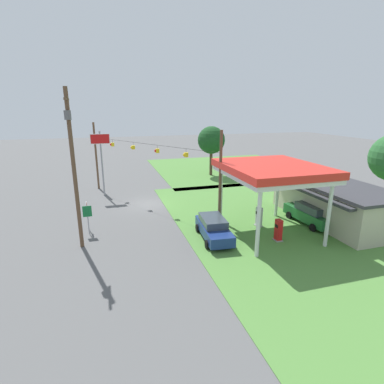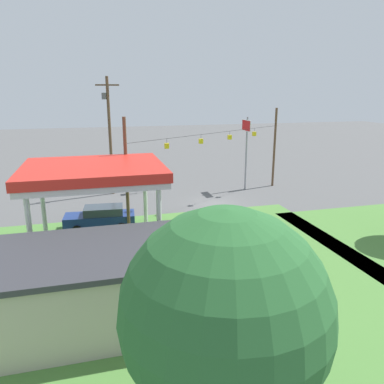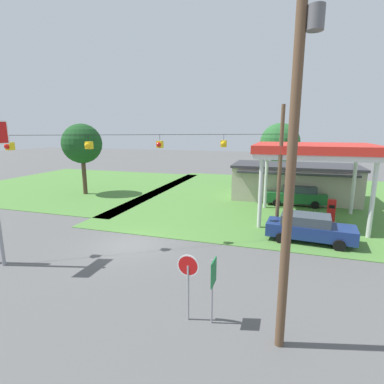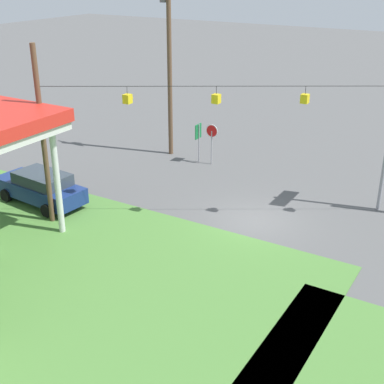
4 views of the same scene
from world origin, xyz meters
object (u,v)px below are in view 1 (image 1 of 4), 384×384
object	(u,v)px
stop_sign_overhead	(101,151)
route_sign	(87,214)
stop_sign_roadside	(87,209)
tree_west_verge	(211,140)
car_at_pumps_front	(214,228)
gas_station_store	(334,202)
fuel_pump_near	(259,217)
car_at_pumps_rear	(310,214)
gas_station_canopy	(272,171)
utility_pole_main	(73,163)
fuel_pump_far	(278,231)

from	to	relation	value
stop_sign_overhead	route_sign	size ratio (longest dim) A/B	3.12
stop_sign_roadside	route_sign	xyz separation A→B (m)	(0.89, 0.06, -0.10)
tree_west_verge	car_at_pumps_front	bearing A→B (deg)	-19.38
gas_station_store	fuel_pump_near	bearing A→B (deg)	-94.43
gas_station_store	car_at_pumps_rear	bearing A→B (deg)	-85.67
fuel_pump_near	stop_sign_overhead	world-z (taller)	stop_sign_overhead
gas_station_canopy	gas_station_store	world-z (taller)	gas_station_canopy
fuel_pump_near	route_sign	bearing A→B (deg)	-99.95
gas_station_canopy	fuel_pump_near	size ratio (longest dim) A/B	4.72
fuel_pump_near	stop_sign_overhead	xyz separation A→B (m)	(-13.62, -12.75, 4.47)
route_sign	utility_pole_main	world-z (taller)	utility_pole_main
fuel_pump_far	car_at_pumps_front	xyz separation A→B (m)	(-1.81, -4.65, 0.07)
car_at_pumps_rear	route_sign	bearing A→B (deg)	77.70
fuel_pump_near	tree_west_verge	xyz separation A→B (m)	(-20.54, 3.02, 4.47)
gas_station_canopy	fuel_pump_far	xyz separation A→B (m)	(1.54, -0.00, -4.38)
car_at_pumps_rear	route_sign	distance (m)	19.05
fuel_pump_far	car_at_pumps_rear	xyz separation A→B (m)	(-2.32, 4.66, 0.13)
route_sign	tree_west_verge	world-z (taller)	tree_west_verge
fuel_pump_far	car_at_pumps_rear	bearing A→B (deg)	116.45
car_at_pumps_front	stop_sign_overhead	world-z (taller)	stop_sign_overhead
gas_station_canopy	utility_pole_main	bearing A→B (deg)	-96.59
fuel_pump_near	utility_pole_main	bearing A→B (deg)	-90.55
fuel_pump_far	route_sign	xyz separation A→B (m)	(-5.55, -14.10, 0.88)
gas_station_canopy	stop_sign_overhead	size ratio (longest dim) A/B	1.10
stop_sign_roadside	tree_west_verge	distance (m)	24.54
car_at_pumps_front	stop_sign_roadside	xyz separation A→B (m)	(-4.62, -9.51, 0.92)
fuel_pump_near	car_at_pumps_front	size ratio (longest dim) A/B	0.33
fuel_pump_far	car_at_pumps_rear	size ratio (longest dim) A/B	0.33
stop_sign_overhead	tree_west_verge	world-z (taller)	stop_sign_overhead
car_at_pumps_front	stop_sign_overhead	size ratio (longest dim) A/B	0.70
car_at_pumps_rear	utility_pole_main	bearing A→B (deg)	84.80
gas_station_store	car_at_pumps_front	bearing A→B (deg)	-86.63
car_at_pumps_front	stop_sign_overhead	bearing A→B (deg)	-146.70
car_at_pumps_rear	stop_sign_roadside	world-z (taller)	stop_sign_roadside
utility_pole_main	gas_station_store	bearing A→B (deg)	88.16
fuel_pump_near	stop_sign_roadside	distance (m)	14.59
car_at_pumps_rear	route_sign	world-z (taller)	route_sign
car_at_pumps_front	route_sign	world-z (taller)	route_sign
car_at_pumps_rear	car_at_pumps_front	bearing A→B (deg)	90.58
tree_west_verge	utility_pole_main	bearing A→B (deg)	-40.69
route_sign	utility_pole_main	distance (m)	5.15
gas_station_canopy	stop_sign_overhead	distance (m)	19.81
tree_west_verge	stop_sign_overhead	bearing A→B (deg)	-66.30
route_sign	gas_station_canopy	bearing A→B (deg)	74.12
tree_west_verge	stop_sign_roadside	bearing A→B (deg)	-45.00
gas_station_canopy	car_at_pumps_front	xyz separation A→B (m)	(-0.28, -4.65, -4.31)
car_at_pumps_rear	fuel_pump_near	bearing A→B (deg)	78.26
route_sign	utility_pole_main	size ratio (longest dim) A/B	0.21
gas_station_store	fuel_pump_near	distance (m)	7.32
stop_sign_overhead	car_at_pumps_rear	bearing A→B (deg)	50.47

